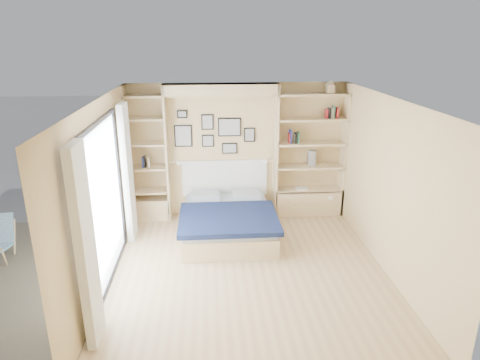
{
  "coord_description": "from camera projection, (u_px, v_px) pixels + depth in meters",
  "views": [
    {
      "loc": [
        -0.55,
        -5.49,
        3.31
      ],
      "look_at": [
        -0.06,
        0.9,
        1.12
      ],
      "focal_mm": 32.0,
      "sensor_mm": 36.0,
      "label": 1
    }
  ],
  "objects": [
    {
      "name": "photo_gallery",
      "position": [
        213.0,
        132.0,
        7.84
      ],
      "size": [
        1.48,
        0.02,
        0.82
      ],
      "color": "black",
      "rests_on": "ground"
    },
    {
      "name": "reading_lamps",
      "position": [
        222.0,
        162.0,
        7.8
      ],
      "size": [
        1.92,
        0.12,
        0.15
      ],
      "color": "silver",
      "rests_on": "ground"
    },
    {
      "name": "shelf_decor",
      "position": [
        298.0,
        129.0,
        7.78
      ],
      "size": [
        3.56,
        0.23,
        2.03
      ],
      "color": "#A51E1E",
      "rests_on": "ground"
    },
    {
      "name": "ground",
      "position": [
        249.0,
        272.0,
        6.29
      ],
      "size": [
        4.5,
        4.5,
        0.0
      ],
      "primitive_type": "plane",
      "color": "tan",
      "rests_on": "ground"
    },
    {
      "name": "bed",
      "position": [
        228.0,
        221.0,
        7.38
      ],
      "size": [
        1.61,
        1.98,
        1.07
      ],
      "color": "#D0B688",
      "rests_on": "ground"
    },
    {
      "name": "room_shell",
      "position": [
        218.0,
        171.0,
        7.35
      ],
      "size": [
        4.5,
        4.5,
        4.5
      ],
      "color": "tan",
      "rests_on": "ground"
    }
  ]
}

